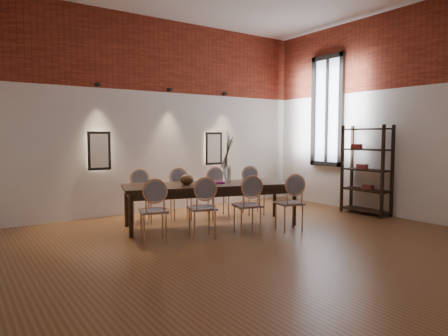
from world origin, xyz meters
TOP-DOWN VIEW (x-y plane):
  - floor at (0.00, 0.00)m, footprint 7.00×7.00m
  - wall_back at (0.00, 3.55)m, footprint 7.00×0.10m
  - wall_right at (3.55, 0.00)m, footprint 0.10×7.00m
  - brick_band_back at (0.00, 3.48)m, footprint 7.00×0.02m
  - brick_band_right at (3.48, 0.00)m, footprint 0.02×7.00m
  - niche_left at (-1.30, 3.45)m, footprint 0.36×0.06m
  - niche_right at (1.30, 3.45)m, footprint 0.36×0.06m
  - spot_fixture_left at (-1.30, 3.42)m, footprint 0.08×0.10m
  - spot_fixture_mid at (0.20, 3.42)m, footprint 0.08×0.10m
  - spot_fixture_right at (1.60, 3.42)m, footprint 0.08×0.10m
  - window_glass at (3.46, 2.00)m, footprint 0.02×0.78m
  - window_frame at (3.44, 2.00)m, footprint 0.08×0.90m
  - window_mullion at (3.44, 2.00)m, footprint 0.06×0.06m
  - dining_table at (0.11, 1.66)m, footprint 3.15×1.75m
  - chair_near_a at (-1.18, 1.23)m, footprint 0.54×0.54m
  - chair_near_b at (-0.46, 1.03)m, footprint 0.54×0.54m
  - chair_near_c at (0.26, 0.82)m, footprint 0.54×0.54m
  - chair_near_d at (0.99, 0.62)m, footprint 0.54×0.54m
  - chair_far_a at (-0.77, 2.70)m, footprint 0.54×0.54m
  - chair_far_b at (-0.04, 2.50)m, footprint 0.54×0.54m
  - chair_far_c at (0.68, 2.29)m, footprint 0.54×0.54m
  - chair_far_d at (1.40, 2.09)m, footprint 0.54×0.54m
  - vase at (0.39, 1.58)m, footprint 0.14×0.14m
  - dried_branches at (0.39, 1.58)m, footprint 0.50×0.50m
  - bowl at (-0.34, 1.73)m, footprint 0.24×0.24m
  - book at (0.19, 1.63)m, footprint 0.30×0.24m
  - shelving_rack at (3.28, 0.80)m, footprint 0.40×1.01m

SIDE VIEW (x-z plane):
  - floor at x=0.00m, z-range -0.02..0.00m
  - dining_table at x=0.11m, z-range 0.00..0.75m
  - chair_near_a at x=-1.18m, z-range 0.00..0.94m
  - chair_near_b at x=-0.46m, z-range 0.00..0.94m
  - chair_near_c at x=0.26m, z-range 0.00..0.94m
  - chair_near_d at x=0.99m, z-range 0.00..0.94m
  - chair_far_a at x=-0.77m, z-range 0.00..0.94m
  - chair_far_b at x=-0.04m, z-range 0.00..0.94m
  - chair_far_c at x=0.68m, z-range 0.00..0.94m
  - chair_far_d at x=1.40m, z-range 0.00..0.94m
  - book at x=0.19m, z-range 0.75..0.78m
  - bowl at x=-0.34m, z-range 0.75..0.93m
  - vase at x=0.39m, z-range 0.75..1.05m
  - shelving_rack at x=3.28m, z-range 0.00..1.80m
  - niche_left at x=-1.30m, z-range 0.97..1.63m
  - niche_right at x=1.30m, z-range 0.97..1.63m
  - dried_branches at x=0.39m, z-range 1.00..1.70m
  - wall_back at x=0.00m, z-range 0.00..4.00m
  - wall_right at x=3.55m, z-range 0.00..4.00m
  - window_glass at x=3.46m, z-range 0.96..3.34m
  - window_frame at x=3.44m, z-range 0.90..3.40m
  - window_mullion at x=3.44m, z-range 0.95..3.35m
  - spot_fixture_left at x=-1.30m, z-range 2.51..2.59m
  - spot_fixture_mid at x=0.20m, z-range 2.51..2.59m
  - spot_fixture_right at x=1.60m, z-range 2.51..2.59m
  - brick_band_back at x=0.00m, z-range 2.50..4.00m
  - brick_band_right at x=3.48m, z-range 2.50..4.00m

